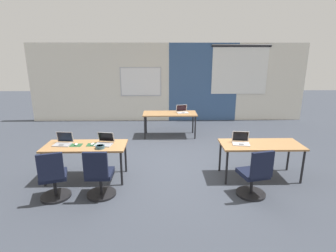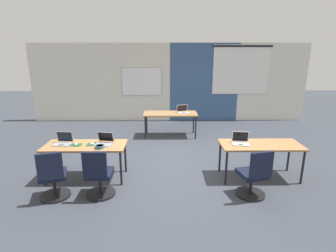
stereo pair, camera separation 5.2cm
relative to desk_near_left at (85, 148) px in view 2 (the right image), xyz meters
name	(u,v)px [view 2 (the right image)]	position (x,y,z in m)	size (l,w,h in m)	color
ground_plane	(172,165)	(1.75, 0.60, -0.66)	(24.00, 24.00, 0.00)	#383D47
back_wall_assembly	(171,82)	(1.80, 4.80, 0.75)	(10.00, 0.27, 2.80)	silver
desk_near_left	(85,148)	(0.00, 0.00, 0.00)	(1.60, 0.70, 0.72)	#A37547
desk_near_right	(261,147)	(3.50, 0.00, 0.00)	(1.60, 0.70, 0.72)	#A37547
desk_far_center	(170,115)	(1.75, 2.80, 0.00)	(1.60, 0.70, 0.72)	#A37547
laptop_near_right_inner	(241,141)	(3.09, 0.02, 0.11)	(0.37, 0.32, 0.24)	silver
chair_near_right_inner	(254,178)	(3.14, -0.78, -0.28)	(0.53, 0.58, 0.92)	black
laptop_near_left_end	(63,142)	(-0.44, 0.06, 0.11)	(0.36, 0.31, 0.24)	#9E9EA3
mousepad_near_left_end	(76,145)	(-0.17, -0.01, 0.06)	(0.22, 0.19, 0.00)	#23512D
mouse_near_left_end	(76,144)	(-0.17, -0.01, 0.08)	(0.07, 0.11, 0.03)	silver
chair_near_left_end	(53,179)	(-0.35, -0.79, -0.28)	(0.55, 0.60, 0.92)	black
laptop_far_right	(183,111)	(2.13, 2.85, 0.11)	(0.38, 0.35, 0.23)	silver
laptop_near_left_inner	(104,142)	(0.37, 0.04, 0.11)	(0.38, 0.36, 0.23)	#9E9EA3
mousepad_near_left_inner	(92,145)	(0.14, 0.01, 0.06)	(0.22, 0.19, 0.00)	#23512D
mouse_near_left_inner	(92,144)	(0.14, 0.01, 0.08)	(0.09, 0.11, 0.03)	silver
chair_near_left_inner	(99,177)	(0.42, -0.73, -0.28)	(0.52, 0.54, 0.92)	black
snack_bowl	(100,146)	(0.34, -0.20, 0.10)	(0.18, 0.18, 0.06)	#3D6070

